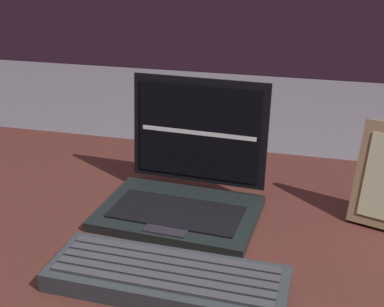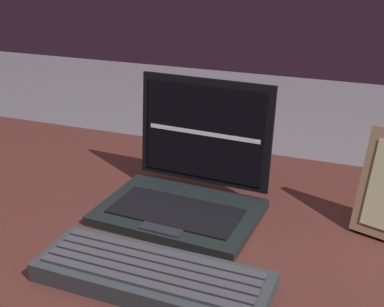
{
  "view_description": "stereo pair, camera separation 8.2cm",
  "coord_description": "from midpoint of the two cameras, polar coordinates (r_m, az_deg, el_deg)",
  "views": [
    {
      "loc": [
        0.21,
        -0.66,
        1.17
      ],
      "look_at": [
        0.02,
        0.08,
        0.85
      ],
      "focal_mm": 47.58,
      "sensor_mm": 36.0,
      "label": 1
    },
    {
      "loc": [
        0.29,
        -0.63,
        1.17
      ],
      "look_at": [
        0.02,
        0.08,
        0.85
      ],
      "focal_mm": 47.58,
      "sensor_mm": 36.0,
      "label": 2
    }
  ],
  "objects": [
    {
      "name": "desk",
      "position": [
        0.88,
        -0.46,
        -15.33
      ],
      "size": [
        1.34,
        0.79,
        0.74
      ],
      "color": "#47221C",
      "rests_on": "ground"
    },
    {
      "name": "external_keyboard",
      "position": [
        0.71,
        -1.11,
        -13.66
      ],
      "size": [
        0.33,
        0.12,
        0.03
      ],
      "color": "#2C3236",
      "rests_on": "desk"
    },
    {
      "name": "laptop_front",
      "position": [
        0.88,
        2.32,
        -3.74
      ],
      "size": [
        0.27,
        0.22,
        0.22
      ],
      "color": "black",
      "rests_on": "desk"
    }
  ]
}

